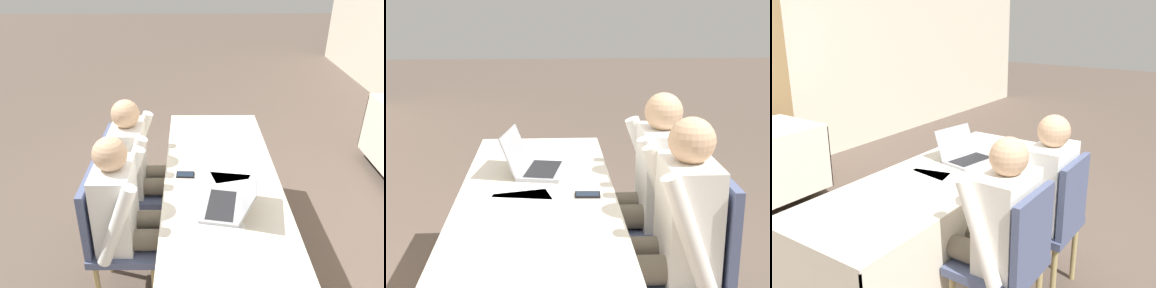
# 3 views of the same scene
# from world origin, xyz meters

# --- Properties ---
(conference_table_near) EXTENTS (2.08, 0.76, 0.74)m
(conference_table_near) POSITION_xyz_m (0.00, 0.00, 0.56)
(conference_table_near) COLOR beige
(conference_table_near) RESTS_ON ground_plane
(laptop) EXTENTS (0.39, 0.36, 0.22)m
(laptop) POSITION_xyz_m (0.34, 0.02, 0.78)
(laptop) COLOR #99999E
(laptop) RESTS_ON conference_table_near
(cell_phone) EXTENTS (0.08, 0.12, 0.01)m
(cell_phone) POSITION_xyz_m (-0.02, -0.24, 0.74)
(cell_phone) COLOR black
(cell_phone) RESTS_ON conference_table_near
(paper_beside_laptop) EXTENTS (0.27, 0.34, 0.00)m
(paper_beside_laptop) POSITION_xyz_m (-0.06, 0.08, 0.74)
(paper_beside_laptop) COLOR white
(paper_beside_laptop) RESTS_ON conference_table_near
(paper_centre_table) EXTENTS (0.25, 0.33, 0.00)m
(paper_centre_table) POSITION_xyz_m (0.06, 0.05, 0.74)
(paper_centre_table) COLOR white
(paper_centre_table) RESTS_ON conference_table_near
(paper_left_edge) EXTENTS (0.27, 0.34, 0.00)m
(paper_left_edge) POSITION_xyz_m (0.54, -0.07, 0.74)
(paper_left_edge) COLOR white
(paper_left_edge) RESTS_ON conference_table_near
(chair_near_left) EXTENTS (0.44, 0.44, 0.92)m
(chair_near_left) POSITION_xyz_m (-0.28, -0.68, 0.51)
(chair_near_left) COLOR tan
(chair_near_left) RESTS_ON ground_plane
(chair_near_right) EXTENTS (0.44, 0.44, 0.92)m
(chair_near_right) POSITION_xyz_m (0.28, -0.68, 0.51)
(chair_near_right) COLOR tan
(chair_near_right) RESTS_ON ground_plane
(person_checkered_shirt) EXTENTS (0.50, 0.52, 1.18)m
(person_checkered_shirt) POSITION_xyz_m (-0.28, -0.58, 0.67)
(person_checkered_shirt) COLOR #665B4C
(person_checkered_shirt) RESTS_ON ground_plane
(person_white_shirt) EXTENTS (0.50, 0.52, 1.18)m
(person_white_shirt) POSITION_xyz_m (0.28, -0.58, 0.67)
(person_white_shirt) COLOR #665B4C
(person_white_shirt) RESTS_ON ground_plane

